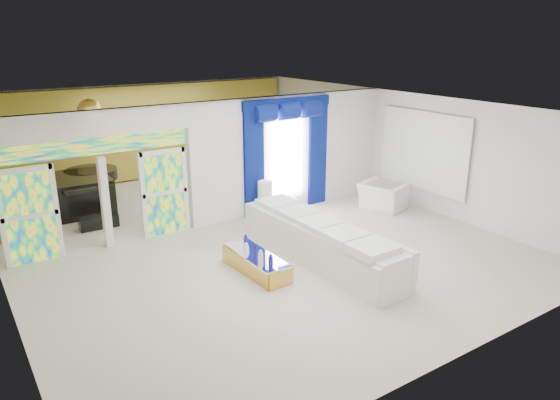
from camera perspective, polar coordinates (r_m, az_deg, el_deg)
floor at (r=12.23m, az=-4.30°, el=-3.71°), size 12.00×12.00×0.00m
dividing_wall at (r=13.70m, az=1.32°, el=5.27°), size 5.70×0.18×3.00m
dividing_header at (r=11.40m, az=-19.89°, el=7.92°), size 4.30×0.18×0.55m
stained_panel_left at (r=11.55m, az=-25.80°, el=-1.56°), size 0.95×0.04×2.00m
stained_panel_right at (r=12.20m, az=-12.58°, el=0.81°), size 0.95×0.04×2.00m
stained_transom at (r=11.49m, az=-19.64°, el=5.59°), size 4.00×0.05×0.35m
window_pane at (r=13.49m, az=0.69°, el=4.86°), size 1.00×0.02×2.30m
blue_drape_left at (r=12.96m, az=-2.89°, el=4.06°), size 0.55×0.10×2.80m
blue_drape_right at (r=14.06m, az=4.14°, el=5.14°), size 0.55×0.10×2.80m
blue_pelmet at (r=13.23m, az=0.79°, el=10.63°), size 2.60×0.12×0.25m
wall_mirror at (r=14.09m, az=15.49°, el=5.18°), size 0.04×2.70×1.90m
gold_curtains at (r=17.04m, az=-14.37°, el=7.23°), size 9.70×0.12×2.90m
white_sofa at (r=10.64m, az=4.46°, el=-4.81°), size 1.13×4.24×0.80m
coffee_table at (r=10.24m, az=-2.62°, el=-7.01°), size 0.64×1.68×0.37m
console_table at (r=13.27m, az=-0.54°, el=-0.98°), size 1.22×0.50×0.40m
table_lamp at (r=12.97m, az=-1.65°, el=0.82°), size 0.36×0.36×0.58m
armchair at (r=14.02m, az=11.25°, el=0.39°), size 1.26×1.35×0.72m
grand_piano at (r=14.65m, az=-21.08°, el=0.70°), size 1.47×1.89×0.93m
piano_bench at (r=13.26m, az=-19.31°, el=-2.28°), size 0.92×0.39×0.30m
tv_console at (r=13.28m, az=-27.61°, el=-2.34°), size 0.53×0.48×0.73m
chandelier at (r=13.85m, az=-20.19°, el=9.17°), size 0.60×0.60×0.60m
decanters at (r=10.05m, az=-2.60°, el=-5.82°), size 0.24×1.24×0.23m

